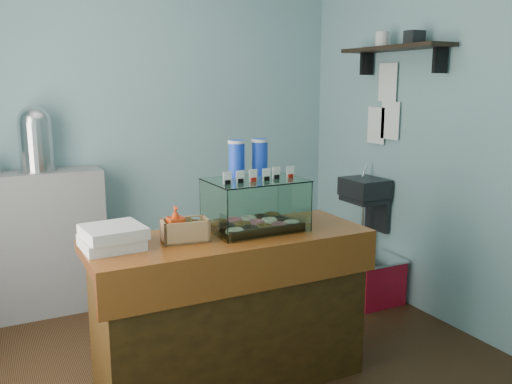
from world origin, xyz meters
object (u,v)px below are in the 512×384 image
counter (231,309)px  display_case (254,201)px  coffee_urn (35,137)px  red_cooler (374,281)px

counter → display_case: bearing=23.8°
display_case → counter: bearing=-157.1°
coffee_urn → red_cooler: 2.83m
counter → coffee_urn: (-0.85, 1.58, 0.90)m
display_case → red_cooler: 1.65m
display_case → coffee_urn: size_ratio=1.13×
counter → red_cooler: counter is taller
red_cooler → counter: bearing=-159.8°
counter → coffee_urn: size_ratio=3.29×
display_case → red_cooler: size_ratio=1.29×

